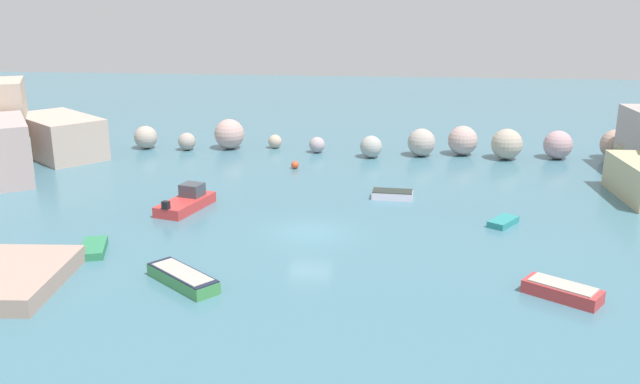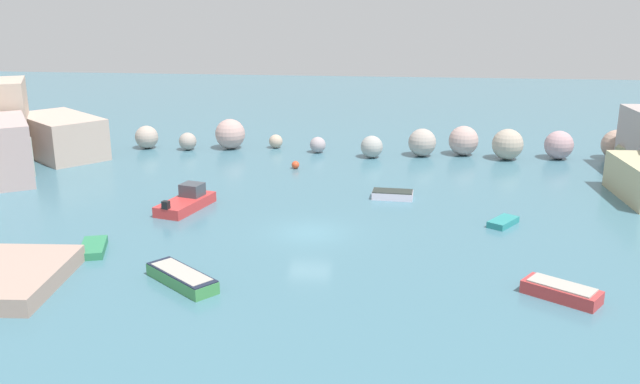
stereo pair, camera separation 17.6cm
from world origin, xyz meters
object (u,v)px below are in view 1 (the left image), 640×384
Objects in this scene: moored_boat_1 at (187,202)px; moored_boat_0 at (94,248)px; moored_boat_2 at (562,291)px; moored_boat_6 at (392,194)px; channel_buoy at (295,165)px; moored_boat_3 at (503,222)px; moored_boat_4 at (183,278)px.

moored_boat_0 is at bearing 176.49° from moored_boat_1.
moored_boat_2 is at bearing -102.34° from moored_boat_1.
moored_boat_1 is 1.37× the size of moored_boat_2.
moored_boat_1 is at bearing 19.28° from moored_boat_6.
channel_buoy is 0.25× the size of moored_boat_3.
moored_boat_6 is (16.39, 12.06, 0.07)m from moored_boat_0.
moored_boat_2 is at bearing 64.85° from moored_boat_0.
channel_buoy is 0.20× the size of moored_boat_0.
moored_boat_4 is at bearing -143.92° from moored_boat_2.
moored_boat_6 reaches higher than moored_boat_0.
moored_boat_2 is (24.47, -3.18, 0.13)m from moored_boat_0.
moored_boat_2 is at bearing -138.84° from moored_boat_4.
moored_boat_2 is (21.68, -11.36, -0.15)m from moored_boat_1.
channel_buoy is 19.38m from moored_boat_3.
channel_buoy is at bearing 139.10° from moored_boat_0.
moored_boat_2 is at bearing 121.26° from moored_boat_6.
moored_boat_0 is (-8.38, -19.59, -0.10)m from channel_buoy.
moored_boat_4 is (-18.22, -0.49, 0.01)m from moored_boat_2.
moored_boat_1 is 1.75× the size of moored_boat_6.
moored_boat_4 is (3.46, -11.85, -0.14)m from moored_boat_1.
moored_boat_3 is (23.26, 7.18, -0.02)m from moored_boat_0.
moored_boat_0 is 0.84× the size of moored_boat_2.
moored_boat_1 reaches higher than moored_boat_4.
channel_buoy is 0.13× the size of moored_boat_1.
moored_boat_4 is at bearing -148.39° from moored_boat_1.
moored_boat_2 is 1.27× the size of moored_boat_6.
channel_buoy is 0.17× the size of moored_boat_2.
moored_boat_0 reaches higher than moored_boat_3.
moored_boat_1 is 2.02× the size of moored_boat_3.
channel_buoy is 10.99m from moored_boat_6.
moored_boat_0 is 0.72× the size of moored_boat_4.
moored_boat_6 is (-6.87, 4.88, 0.09)m from moored_boat_3.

